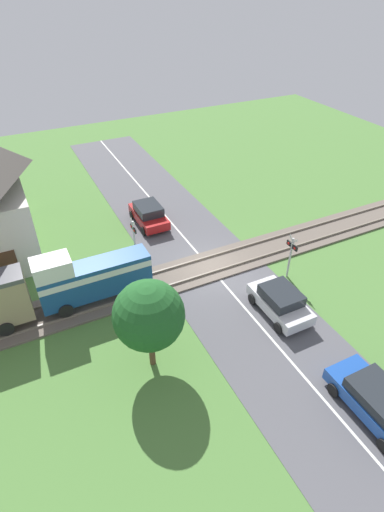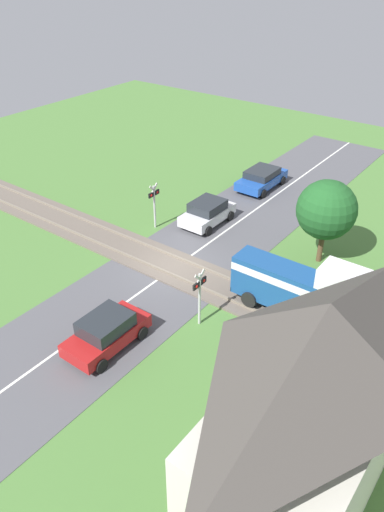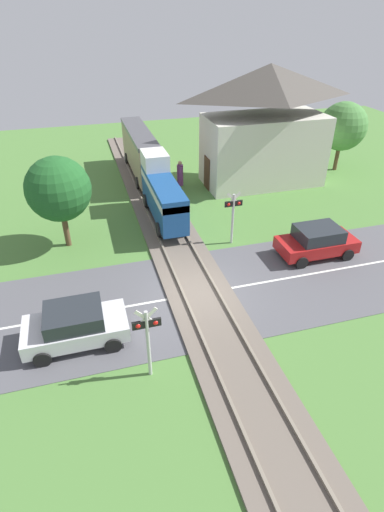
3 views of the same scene
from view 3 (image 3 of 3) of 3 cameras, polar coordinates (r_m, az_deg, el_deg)
ground_plane at (r=16.99m, az=1.09°, el=-5.46°), size 60.00×60.00×0.00m
road_surface at (r=16.98m, az=1.09°, el=-5.43°), size 48.00×6.40×0.02m
track_bed at (r=16.95m, az=1.09°, el=-5.28°), size 2.80×48.00×0.24m
train at (r=25.77m, az=-6.29°, el=12.78°), size 1.58×14.16×3.18m
car_near_crossing at (r=14.95m, az=-16.33°, el=-9.44°), size 3.64×1.96×1.47m
car_far_side at (r=20.06m, az=17.42°, el=2.05°), size 3.74×1.91×1.51m
crossing_signal_west_approach at (r=12.61m, az=-6.39°, el=-10.94°), size 0.90×0.18×2.80m
crossing_signal_east_approach at (r=19.81m, az=5.89°, el=6.42°), size 0.90×0.18×2.80m
station_building at (r=27.26m, az=10.41°, el=17.54°), size 8.32×4.10×7.46m
pedestrian_by_station at (r=27.27m, az=-1.71°, el=11.60°), size 0.41×0.41×1.68m
tree_by_station at (r=31.25m, az=20.75°, el=16.91°), size 3.32×3.32×4.81m
tree_roadside_hedge at (r=20.02m, az=-18.55°, el=9.02°), size 3.08×3.08×4.59m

